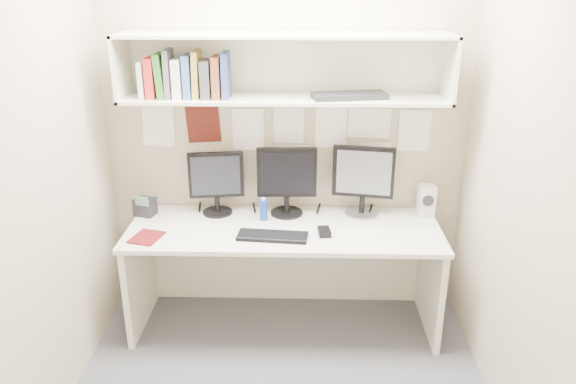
{
  "coord_description": "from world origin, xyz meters",
  "views": [
    {
      "loc": [
        0.11,
        -2.62,
        2.25
      ],
      "look_at": [
        0.03,
        0.35,
        1.09
      ],
      "focal_mm": 35.0,
      "sensor_mm": 36.0,
      "label": 1
    }
  ],
  "objects_px": {
    "desk": "(284,276)",
    "desk_phone": "(145,207)",
    "keyboard": "(272,236)",
    "maroon_notebook": "(147,237)",
    "speaker": "(426,201)",
    "monitor_right": "(363,178)",
    "monitor_center": "(287,178)",
    "monitor_left": "(216,180)"
  },
  "relations": [
    {
      "from": "monitor_center",
      "to": "monitor_right",
      "type": "xyz_separation_m",
      "value": [
        0.5,
        -0.0,
        0.01
      ]
    },
    {
      "from": "monitor_center",
      "to": "speaker",
      "type": "distance_m",
      "value": 0.94
    },
    {
      "from": "monitor_right",
      "to": "monitor_center",
      "type": "bearing_deg",
      "value": -170.31
    },
    {
      "from": "desk",
      "to": "maroon_notebook",
      "type": "relative_size",
      "value": 9.96
    },
    {
      "from": "monitor_left",
      "to": "speaker",
      "type": "xyz_separation_m",
      "value": [
        1.4,
        -0.01,
        -0.13
      ]
    },
    {
      "from": "maroon_notebook",
      "to": "desk",
      "type": "bearing_deg",
      "value": 27.06
    },
    {
      "from": "monitor_center",
      "to": "desk",
      "type": "bearing_deg",
      "value": -94.59
    },
    {
      "from": "monitor_center",
      "to": "keyboard",
      "type": "bearing_deg",
      "value": -103.33
    },
    {
      "from": "maroon_notebook",
      "to": "desk_phone",
      "type": "height_order",
      "value": "desk_phone"
    },
    {
      "from": "monitor_center",
      "to": "speaker",
      "type": "bearing_deg",
      "value": -2.47
    },
    {
      "from": "desk",
      "to": "monitor_right",
      "type": "xyz_separation_m",
      "value": [
        0.52,
        0.22,
        0.62
      ]
    },
    {
      "from": "monitor_left",
      "to": "monitor_right",
      "type": "height_order",
      "value": "monitor_right"
    },
    {
      "from": "desk",
      "to": "desk_phone",
      "type": "relative_size",
      "value": 12.96
    },
    {
      "from": "desk",
      "to": "monitor_right",
      "type": "distance_m",
      "value": 0.84
    },
    {
      "from": "monitor_left",
      "to": "keyboard",
      "type": "relative_size",
      "value": 0.99
    },
    {
      "from": "speaker",
      "to": "maroon_notebook",
      "type": "xyz_separation_m",
      "value": [
        -1.78,
        -0.4,
        -0.1
      ]
    },
    {
      "from": "monitor_right",
      "to": "keyboard",
      "type": "height_order",
      "value": "monitor_right"
    },
    {
      "from": "monitor_left",
      "to": "speaker",
      "type": "bearing_deg",
      "value": -8.65
    },
    {
      "from": "keyboard",
      "to": "speaker",
      "type": "relative_size",
      "value": 2.02
    },
    {
      "from": "keyboard",
      "to": "desk_phone",
      "type": "distance_m",
      "value": 0.93
    },
    {
      "from": "monitor_left",
      "to": "monitor_center",
      "type": "bearing_deg",
      "value": -8.3
    },
    {
      "from": "keyboard",
      "to": "maroon_notebook",
      "type": "bearing_deg",
      "value": -172.9
    },
    {
      "from": "desk",
      "to": "speaker",
      "type": "relative_size",
      "value": 9.39
    },
    {
      "from": "monitor_left",
      "to": "maroon_notebook",
      "type": "height_order",
      "value": "monitor_left"
    },
    {
      "from": "speaker",
      "to": "maroon_notebook",
      "type": "bearing_deg",
      "value": -169.09
    },
    {
      "from": "monitor_right",
      "to": "desk_phone",
      "type": "xyz_separation_m",
      "value": [
        -1.46,
        -0.05,
        -0.2
      ]
    },
    {
      "from": "monitor_right",
      "to": "speaker",
      "type": "xyz_separation_m",
      "value": [
        0.42,
        -0.01,
        -0.15
      ]
    },
    {
      "from": "monitor_right",
      "to": "speaker",
      "type": "distance_m",
      "value": 0.45
    },
    {
      "from": "monitor_center",
      "to": "keyboard",
      "type": "height_order",
      "value": "monitor_center"
    },
    {
      "from": "desk",
      "to": "monitor_center",
      "type": "bearing_deg",
      "value": 87.34
    },
    {
      "from": "desk",
      "to": "speaker",
      "type": "xyz_separation_m",
      "value": [
        0.94,
        0.21,
        0.47
      ]
    },
    {
      "from": "monitor_right",
      "to": "desk_phone",
      "type": "relative_size",
      "value": 3.07
    },
    {
      "from": "desk",
      "to": "speaker",
      "type": "distance_m",
      "value": 1.07
    },
    {
      "from": "speaker",
      "to": "monitor_center",
      "type": "bearing_deg",
      "value": 177.75
    },
    {
      "from": "keyboard",
      "to": "speaker",
      "type": "height_order",
      "value": "speaker"
    },
    {
      "from": "desk",
      "to": "monitor_right",
      "type": "bearing_deg",
      "value": 23.06
    },
    {
      "from": "monitor_left",
      "to": "monitor_right",
      "type": "bearing_deg",
      "value": -8.29
    },
    {
      "from": "desk",
      "to": "desk_phone",
      "type": "bearing_deg",
      "value": 170.03
    },
    {
      "from": "keyboard",
      "to": "monitor_left",
      "type": "bearing_deg",
      "value": 141.02
    },
    {
      "from": "monitor_left",
      "to": "keyboard",
      "type": "bearing_deg",
      "value": -52.44
    },
    {
      "from": "maroon_notebook",
      "to": "desk_phone",
      "type": "bearing_deg",
      "value": 120.12
    },
    {
      "from": "monitor_right",
      "to": "desk_phone",
      "type": "bearing_deg",
      "value": -168.19
    }
  ]
}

